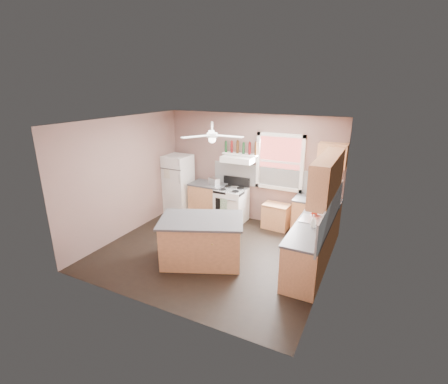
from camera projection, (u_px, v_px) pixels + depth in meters
The scene contains 32 objects.
floor at pixel (213, 251), 6.84m from camera, with size 4.50×4.50×0.00m, color black.
ceiling at pixel (212, 122), 5.99m from camera, with size 4.50×4.50×0.00m, color white.
wall_back at pixel (251, 168), 8.14m from camera, with size 4.50×0.05×2.70m, color #765850.
wall_right at pixel (332, 210), 5.45m from camera, with size 0.05×4.00×2.70m, color #765850.
wall_left at pixel (125, 177), 7.38m from camera, with size 0.05×4.00×2.70m, color #765850.
backsplash_back at pixel (267, 178), 7.97m from camera, with size 2.90×0.03×0.55m, color white.
backsplash_right at pixel (331, 213), 5.78m from camera, with size 0.03×2.60×0.55m, color white.
window_view at pixel (280, 162), 7.70m from camera, with size 1.00×0.02×1.20m, color maroon.
window_frame at pixel (280, 162), 7.68m from camera, with size 1.16×0.07×1.36m, color white.
refrigerator at pixel (178, 184), 8.77m from camera, with size 0.67×0.65×1.58m, color white.
base_cabinet_left at pixel (208, 200), 8.60m from camera, with size 0.90×0.60×0.86m, color #AC7347.
counter_left at pixel (208, 184), 8.46m from camera, with size 0.92×0.62×0.04m, color #404042.
toaster at pixel (214, 181), 8.30m from camera, with size 0.28×0.16×0.18m, color silver.
stove at pixel (231, 205), 8.26m from camera, with size 0.72×0.64×0.86m, color white.
range_hood at pixel (238, 159), 7.92m from camera, with size 0.78×0.50×0.14m, color white.
bottle_shelf at pixel (240, 154), 7.99m from camera, with size 0.90×0.26×0.03m, color white.
cart at pixel (276, 216), 7.88m from camera, with size 0.61×0.41×0.61m, color #AC7347.
base_cabinet_corner at pixel (316, 219), 7.41m from camera, with size 1.00×0.60×0.86m, color #AC7347.
base_cabinet_right at pixel (311, 247), 6.14m from camera, with size 0.60×2.20×0.86m, color #AC7347.
counter_corner at pixel (318, 200), 7.27m from camera, with size 1.02×0.62×0.04m, color #404042.
counter_right at pixel (313, 225), 6.00m from camera, with size 0.62×2.22×0.04m, color #404042.
sink at pixel (315, 220), 6.16m from camera, with size 0.55×0.45×0.03m, color silver.
faucet at pixel (324, 218), 6.07m from camera, with size 0.03×0.03×0.14m, color silver.
upper_cabinet_right at pixel (327, 176), 5.83m from camera, with size 0.33×1.80×0.76m, color #AC7347.
upper_cabinet_corner at pixel (333, 155), 6.97m from camera, with size 0.60×0.33×0.52m, color #AC7347.
paper_towel at pixel (335, 185), 7.15m from camera, with size 0.12×0.12×0.26m, color white.
island at pixel (202, 241), 6.36m from camera, with size 1.50×0.95×0.86m, color #AC7347.
island_top at pixel (201, 220), 6.22m from camera, with size 1.59×1.04×0.04m, color #404042.
ceiling_fan_hub at pixel (212, 135), 6.07m from camera, with size 0.20×0.20×0.08m, color white.
soap_bottle at pixel (313, 221), 5.82m from camera, with size 0.09×0.09×0.23m, color silver.
red_caddy at pixel (316, 212), 6.44m from camera, with size 0.18×0.12×0.10m, color #AB1E0E.
wine_bottles at pixel (241, 148), 7.93m from camera, with size 0.86×0.06×0.31m.
Camera 1 is at (2.92, -5.36, 3.35)m, focal length 26.00 mm.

